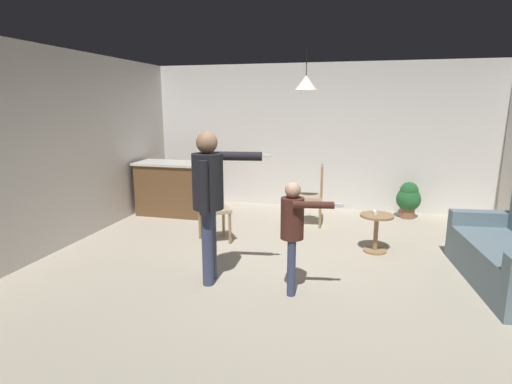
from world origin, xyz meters
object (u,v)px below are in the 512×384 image
Objects in this scene: person_adult at (209,191)px; person_child at (293,225)px; dining_chair_by_counter at (314,193)px; side_table_by_couch at (376,228)px; kitchen_counter at (173,188)px; spare_remote_on_table at (374,212)px; potted_plant_corner at (408,198)px; dining_chair_near_wall at (209,205)px.

person_adult is 1.40× the size of person_child.
side_table_by_couch is at bearing -142.91° from dining_chair_by_counter.
kitchen_counter is 9.69× the size of spare_remote_on_table.
person_child reaches higher than potted_plant_corner.
kitchen_counter is at bearing 162.23° from side_table_by_couch.
person_child reaches higher than spare_remote_on_table.
dining_chair_by_counter is 1.00× the size of dining_chair_near_wall.
dining_chair_near_wall is (1.18, -1.29, 0.07)m from kitchen_counter.
person_adult is at bearing -141.75° from side_table_by_couch.
side_table_by_couch is at bearing -17.77° from kitchen_counter.
potted_plant_corner is at bearing 91.98° from dining_chair_near_wall.
potted_plant_corner is (2.92, 2.06, -0.19)m from dining_chair_near_wall.
potted_plant_corner is at bearing 147.08° from person_child.
person_child is 1.20× the size of dining_chair_near_wall.
potted_plant_corner reaches higher than side_table_by_couch.
spare_remote_on_table is (-0.03, 0.05, 0.21)m from side_table_by_couch.
kitchen_counter is at bearing -169.35° from potted_plant_corner.
side_table_by_couch is 2.33m from dining_chair_near_wall.
side_table_by_couch is 4.00× the size of spare_remote_on_table.
potted_plant_corner is (1.49, 3.39, -0.39)m from person_child.
person_adult reaches higher than side_table_by_couch.
person_child reaches higher than dining_chair_near_wall.
dining_chair_near_wall reaches higher than potted_plant_corner.
kitchen_counter reaches higher than spare_remote_on_table.
potted_plant_corner is (0.60, 1.89, 0.03)m from side_table_by_couch.
kitchen_counter is 3.70m from person_child.
dining_chair_by_counter reaches higher than side_table_by_couch.
dining_chair_near_wall is (-2.31, -0.17, 0.22)m from side_table_by_couch.
dining_chair_by_counter is at bearing -151.71° from potted_plant_corner.
kitchen_counter is 1.97× the size of potted_plant_corner.
person_adult is (1.68, -2.56, 0.56)m from kitchen_counter.
spare_remote_on_table is at bearing -17.25° from kitchen_counter.
side_table_by_couch is (3.50, -1.12, -0.15)m from kitchen_counter.
person_adult reaches higher than person_child.
dining_chair_by_counter is 1.36m from spare_remote_on_table.
dining_chair_by_counter reaches higher than kitchen_counter.
person_adult is (-1.82, -1.44, 0.71)m from side_table_by_couch.
person_child is (0.93, -0.06, -0.30)m from person_adult.
dining_chair_by_counter is at bearing 152.78° from person_adult.
person_adult is 4.17m from potted_plant_corner.
person_adult is at bearing -102.82° from person_child.
person_adult is at bearing -56.75° from kitchen_counter.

